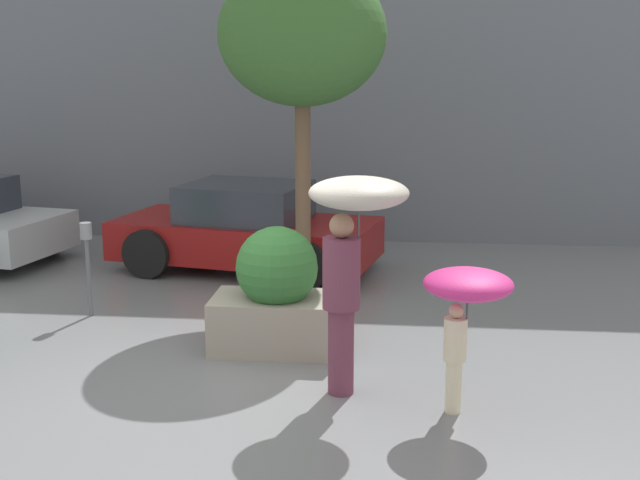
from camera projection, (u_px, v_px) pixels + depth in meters
name	position (u px, v px, depth m)	size (l,w,h in m)	color
ground_plane	(211.00, 376.00, 7.92)	(40.00, 40.00, 0.00)	slate
building_facade	(295.00, 65.00, 13.59)	(18.00, 0.30, 6.00)	slate
planter_box	(277.00, 295.00, 8.54)	(1.39, 0.88, 1.35)	#9E9384
person_adult	(352.00, 232.00, 7.21)	(0.90, 0.90, 2.04)	brown
person_child	(466.00, 295.00, 6.86)	(0.77, 0.77, 1.31)	beige
parked_car_near	(246.00, 230.00, 11.92)	(4.09, 2.52, 1.30)	maroon
street_tree	(302.00, 36.00, 9.80)	(2.07, 2.07, 4.26)	brown
parking_meter	(87.00, 249.00, 9.64)	(0.14, 0.14, 1.16)	#595B60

